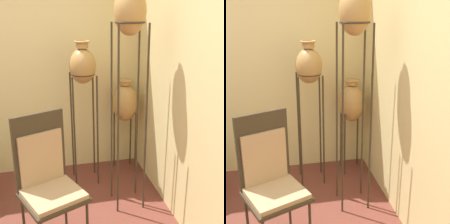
% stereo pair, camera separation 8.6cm
% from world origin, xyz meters
% --- Properties ---
extents(wall_back, '(7.21, 0.06, 2.70)m').
position_xyz_m(wall_back, '(0.00, 1.63, 1.35)').
color(wall_back, beige).
rests_on(wall_back, ground_plane).
extents(wall_right, '(0.06, 7.21, 2.70)m').
position_xyz_m(wall_right, '(1.63, 0.00, 1.35)').
color(wall_right, beige).
rests_on(wall_right, ground_plane).
extents(vase_stand_tall, '(0.30, 0.30, 2.28)m').
position_xyz_m(vase_stand_tall, '(1.20, 0.63, 1.93)').
color(vase_stand_tall, '#382D1E').
rests_on(vase_stand_tall, ground_plane).
extents(vase_stand_medium, '(0.30, 0.30, 1.69)m').
position_xyz_m(vase_stand_medium, '(0.84, 1.20, 1.38)').
color(vase_stand_medium, '#382D1E').
rests_on(vase_stand_medium, ground_plane).
extents(vase_stand_short, '(0.32, 0.32, 1.21)m').
position_xyz_m(vase_stand_short, '(1.37, 1.34, 0.91)').
color(vase_stand_short, '#382D1E').
rests_on(vase_stand_short, ground_plane).
extents(chair, '(0.63, 0.61, 1.20)m').
position_xyz_m(chair, '(0.37, 0.19, 0.67)').
color(chair, '#382D1E').
rests_on(chair, ground_plane).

